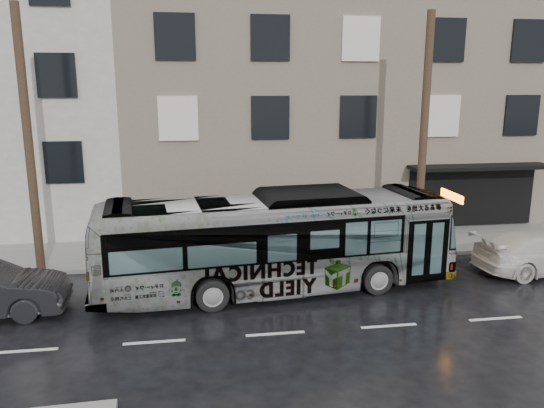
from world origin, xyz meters
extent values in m
plane|color=black|center=(0.00, 0.00, 0.00)|extent=(120.00, 120.00, 0.00)
cube|color=gray|center=(0.00, 4.90, 0.07)|extent=(90.00, 3.60, 0.15)
cube|color=gray|center=(5.00, 12.70, 5.50)|extent=(20.00, 12.00, 11.00)
cylinder|color=#4A3425|center=(6.50, 3.30, 4.65)|extent=(0.30, 0.30, 9.00)
cylinder|color=#4A3425|center=(-7.50, 3.30, 4.65)|extent=(0.30, 0.30, 9.00)
cylinder|color=slate|center=(7.60, 3.30, 1.35)|extent=(0.06, 0.06, 2.40)
imported|color=#B2B2B2|center=(0.49, 0.64, 1.61)|extent=(11.80, 3.89, 3.23)
imported|color=silver|center=(10.23, 0.91, 0.74)|extent=(5.22, 2.44, 1.47)
camera|label=1|loc=(-2.02, -15.49, 6.58)|focal=35.00mm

